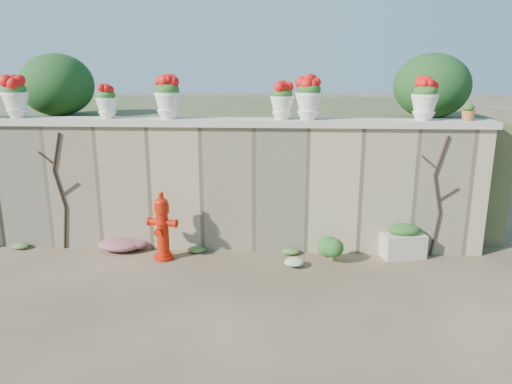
# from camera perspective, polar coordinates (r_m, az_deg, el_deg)

# --- Properties ---
(ground) EXTENTS (80.00, 80.00, 0.00)m
(ground) POSITION_cam_1_polar(r_m,az_deg,el_deg) (6.67, -4.67, -11.79)
(ground) COLOR #473723
(ground) RESTS_ON ground
(stone_wall) EXTENTS (8.00, 0.40, 2.00)m
(stone_wall) POSITION_cam_1_polar(r_m,az_deg,el_deg) (8.00, -3.11, 0.48)
(stone_wall) COLOR tan
(stone_wall) RESTS_ON ground
(wall_cap) EXTENTS (8.10, 0.52, 0.10)m
(wall_cap) POSITION_cam_1_polar(r_m,az_deg,el_deg) (7.80, -3.22, 7.97)
(wall_cap) COLOR beige
(wall_cap) RESTS_ON stone_wall
(raised_fill) EXTENTS (9.00, 6.00, 2.00)m
(raised_fill) POSITION_cam_1_polar(r_m,az_deg,el_deg) (11.11, -1.34, 4.58)
(raised_fill) COLOR #384C23
(raised_fill) RESTS_ON ground
(back_shrub_left) EXTENTS (1.30, 1.30, 1.10)m
(back_shrub_left) POSITION_cam_1_polar(r_m,az_deg,el_deg) (9.79, -21.79, 11.30)
(back_shrub_left) COLOR #143814
(back_shrub_left) RESTS_ON raised_fill
(back_shrub_right) EXTENTS (1.30, 1.30, 1.10)m
(back_shrub_right) POSITION_cam_1_polar(r_m,az_deg,el_deg) (9.27, 19.46, 11.36)
(back_shrub_right) COLOR #143814
(back_shrub_right) RESTS_ON raised_fill
(vine_left) EXTENTS (0.60, 0.04, 1.91)m
(vine_left) POSITION_cam_1_polar(r_m,az_deg,el_deg) (8.51, -21.48, 0.26)
(vine_left) COLOR black
(vine_left) RESTS_ON ground
(vine_right) EXTENTS (0.60, 0.04, 1.91)m
(vine_right) POSITION_cam_1_polar(r_m,az_deg,el_deg) (8.10, 20.06, -0.31)
(vine_right) COLOR black
(vine_right) RESTS_ON ground
(fire_hydrant) EXTENTS (0.47, 0.33, 1.07)m
(fire_hydrant) POSITION_cam_1_polar(r_m,az_deg,el_deg) (7.74, -10.65, -3.83)
(fire_hydrant) COLOR #B81907
(fire_hydrant) RESTS_ON ground
(planter_box) EXTENTS (0.71, 0.51, 0.54)m
(planter_box) POSITION_cam_1_polar(r_m,az_deg,el_deg) (8.12, 16.42, -5.45)
(planter_box) COLOR beige
(planter_box) RESTS_ON ground
(green_shrub) EXTENTS (0.60, 0.54, 0.57)m
(green_shrub) POSITION_cam_1_polar(r_m,az_deg,el_deg) (7.64, 8.23, -5.99)
(green_shrub) COLOR #1E5119
(green_shrub) RESTS_ON ground
(magenta_clump) EXTENTS (0.92, 0.61, 0.25)m
(magenta_clump) POSITION_cam_1_polar(r_m,az_deg,el_deg) (8.37, -14.65, -5.64)
(magenta_clump) COLOR #D02976
(magenta_clump) RESTS_ON ground
(white_flowers) EXTENTS (0.46, 0.37, 0.17)m
(white_flowers) POSITION_cam_1_polar(r_m,az_deg,el_deg) (7.51, 3.88, -7.91)
(white_flowers) COLOR white
(white_flowers) RESTS_ON ground
(urn_pot_0) EXTENTS (0.41, 0.41, 0.64)m
(urn_pot_0) POSITION_cam_1_polar(r_m,az_deg,el_deg) (8.78, -25.80, 9.72)
(urn_pot_0) COLOR white
(urn_pot_0) RESTS_ON wall_cap
(urn_pot_1) EXTENTS (0.33, 0.33, 0.52)m
(urn_pot_1) POSITION_cam_1_polar(r_m,az_deg,el_deg) (8.20, -16.71, 9.85)
(urn_pot_1) COLOR white
(urn_pot_1) RESTS_ON wall_cap
(urn_pot_2) EXTENTS (0.41, 0.41, 0.65)m
(urn_pot_2) POSITION_cam_1_polar(r_m,az_deg,el_deg) (7.92, -10.03, 10.57)
(urn_pot_2) COLOR white
(urn_pot_2) RESTS_ON wall_cap
(urn_pot_3) EXTENTS (0.36, 0.36, 0.57)m
(urn_pot_3) POSITION_cam_1_polar(r_m,az_deg,el_deg) (7.72, 3.00, 10.37)
(urn_pot_3) COLOR white
(urn_pot_3) RESTS_ON wall_cap
(urn_pot_4) EXTENTS (0.42, 0.42, 0.66)m
(urn_pot_4) POSITION_cam_1_polar(r_m,az_deg,el_deg) (7.73, 6.04, 10.64)
(urn_pot_4) COLOR white
(urn_pot_4) RESTS_ON wall_cap
(urn_pot_5) EXTENTS (0.40, 0.40, 0.63)m
(urn_pot_5) POSITION_cam_1_polar(r_m,az_deg,el_deg) (8.00, 18.72, 9.99)
(urn_pot_5) COLOR white
(urn_pot_5) RESTS_ON wall_cap
(terracotta_pot) EXTENTS (0.20, 0.20, 0.24)m
(terracotta_pot) POSITION_cam_1_polar(r_m,az_deg,el_deg) (8.22, 23.09, 8.31)
(terracotta_pot) COLOR #B65C37
(terracotta_pot) RESTS_ON wall_cap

